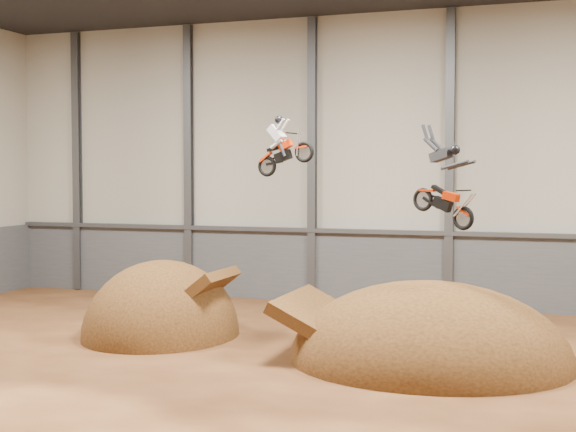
# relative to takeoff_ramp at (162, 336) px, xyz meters

# --- Properties ---
(floor) EXTENTS (40.00, 40.00, 0.00)m
(floor) POSITION_rel_takeoff_ramp_xyz_m (6.48, -4.97, 0.00)
(floor) COLOR #482713
(floor) RESTS_ON ground
(back_wall) EXTENTS (40.00, 0.10, 14.00)m
(back_wall) POSITION_rel_takeoff_ramp_xyz_m (6.48, 10.03, 7.00)
(back_wall) COLOR #ADA899
(back_wall) RESTS_ON ground
(lower_band_back) EXTENTS (39.80, 0.18, 3.50)m
(lower_band_back) POSITION_rel_takeoff_ramp_xyz_m (6.48, 9.93, 1.75)
(lower_band_back) COLOR #4E5056
(lower_band_back) RESTS_ON ground
(steel_rail) EXTENTS (39.80, 0.35, 0.20)m
(steel_rail) POSITION_rel_takeoff_ramp_xyz_m (6.48, 9.78, 3.55)
(steel_rail) COLOR #47494F
(steel_rail) RESTS_ON lower_band_back
(steel_column_0) EXTENTS (0.40, 0.36, 13.90)m
(steel_column_0) POSITION_rel_takeoff_ramp_xyz_m (-10.18, 9.83, 7.00)
(steel_column_0) COLOR #47494F
(steel_column_0) RESTS_ON ground
(steel_column_1) EXTENTS (0.40, 0.36, 13.90)m
(steel_column_1) POSITION_rel_takeoff_ramp_xyz_m (-3.52, 9.83, 7.00)
(steel_column_1) COLOR #47494F
(steel_column_1) RESTS_ON ground
(steel_column_2) EXTENTS (0.40, 0.36, 13.90)m
(steel_column_2) POSITION_rel_takeoff_ramp_xyz_m (3.15, 9.83, 7.00)
(steel_column_2) COLOR #47494F
(steel_column_2) RESTS_ON ground
(steel_column_3) EXTENTS (0.40, 0.36, 13.90)m
(steel_column_3) POSITION_rel_takeoff_ramp_xyz_m (9.82, 9.83, 7.00)
(steel_column_3) COLOR #47494F
(steel_column_3) RESTS_ON ground
(takeoff_ramp) EXTENTS (5.92, 6.83, 5.92)m
(takeoff_ramp) POSITION_rel_takeoff_ramp_xyz_m (0.00, 0.00, 0.00)
(takeoff_ramp) COLOR #3B220E
(takeoff_ramp) RESTS_ON ground
(landing_ramp) EXTENTS (9.44, 8.35, 5.45)m
(landing_ramp) POSITION_rel_takeoff_ramp_xyz_m (10.57, -1.12, 0.00)
(landing_ramp) COLOR #3B220E
(landing_ramp) RESTS_ON ground
(fmx_rider_a) EXTENTS (2.97, 1.42, 2.71)m
(fmx_rider_a) POSITION_rel_takeoff_ramp_xyz_m (5.50, -0.88, 7.54)
(fmx_rider_a) COLOR red
(fmx_rider_b) EXTENTS (3.89, 2.63, 3.63)m
(fmx_rider_b) POSITION_rel_takeoff_ramp_xyz_m (10.97, -1.85, 6.21)
(fmx_rider_b) COLOR #AD2100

